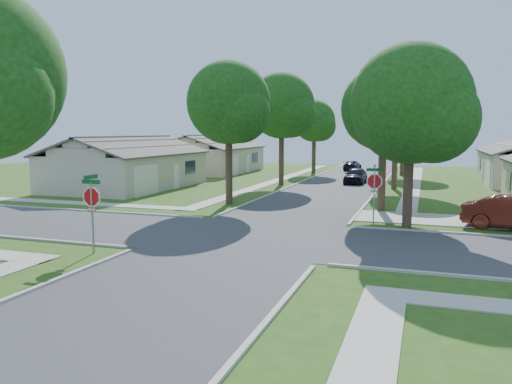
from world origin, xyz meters
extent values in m
plane|color=#254B14|center=(0.00, 0.00, 0.00)|extent=(100.00, 100.00, 0.00)
cube|color=#333335|center=(0.00, 0.00, 0.00)|extent=(7.00, 100.00, 0.02)
cube|color=#9E9B91|center=(6.10, 26.00, 0.02)|extent=(1.20, 40.00, 0.04)
cube|color=#9E9B91|center=(-6.10, 26.00, 0.02)|extent=(1.20, 40.00, 0.04)
cube|color=#9E9B91|center=(7.90, 7.10, 0.03)|extent=(8.80, 3.60, 0.05)
cube|color=gray|center=(-4.70, -4.70, 1.35)|extent=(0.06, 0.06, 2.70)
cylinder|color=white|center=(-4.70, -4.70, 2.15)|extent=(1.05, 0.02, 1.05)
cylinder|color=#B60C14|center=(-4.70, -4.70, 2.15)|extent=(0.90, 0.03, 0.90)
cube|color=#B60C14|center=(-4.70, -4.70, 1.68)|extent=(0.34, 0.03, 0.12)
cube|color=white|center=(-4.70, -4.70, 1.68)|extent=(0.30, 0.03, 0.08)
cube|color=#0C5426|center=(-4.70, -4.70, 2.72)|extent=(0.80, 0.02, 0.16)
cube|color=#0C5426|center=(-4.70, -4.70, 2.90)|extent=(0.02, 0.80, 0.16)
cube|color=gray|center=(4.70, 4.70, 1.35)|extent=(0.06, 0.06, 2.70)
cylinder|color=white|center=(4.70, 4.70, 2.15)|extent=(1.05, 0.02, 1.05)
cylinder|color=#B60C14|center=(4.70, 4.70, 2.15)|extent=(0.90, 0.03, 0.90)
cube|color=#B60C14|center=(4.70, 4.70, 1.68)|extent=(0.34, 0.03, 0.12)
cube|color=white|center=(4.70, 4.70, 1.68)|extent=(0.30, 0.03, 0.08)
cube|color=#0C5426|center=(4.70, 4.70, 2.72)|extent=(0.80, 0.02, 0.16)
cube|color=#0C5426|center=(4.70, 4.70, 2.90)|extent=(0.02, 0.80, 0.16)
cylinder|color=#38281C|center=(4.70, 9.00, 1.98)|extent=(0.44, 0.44, 3.95)
sphere|color=#133B0E|center=(4.70, 9.00, 5.88)|extent=(4.80, 4.80, 4.80)
sphere|color=#133B0E|center=(5.54, 8.52, 5.28)|extent=(3.46, 3.46, 3.46)
sphere|color=#133B0E|center=(3.98, 9.60, 5.40)|extent=(3.26, 3.26, 3.26)
cylinder|color=#38281C|center=(4.70, 21.00, 2.15)|extent=(0.44, 0.44, 4.30)
sphere|color=#133B0E|center=(4.70, 21.00, 6.51)|extent=(5.40, 5.40, 5.40)
sphere|color=#133B0E|center=(5.65, 20.46, 5.84)|extent=(3.89, 3.89, 3.89)
sphere|color=#133B0E|center=(3.89, 21.68, 5.97)|extent=(3.67, 3.67, 3.67)
cylinder|color=#38281C|center=(4.70, 34.00, 2.10)|extent=(0.44, 0.44, 4.20)
sphere|color=#133B0E|center=(4.70, 34.00, 6.22)|extent=(5.00, 5.00, 5.00)
sphere|color=#133B0E|center=(5.58, 33.50, 5.60)|extent=(3.60, 3.60, 3.60)
sphere|color=#133B0E|center=(3.95, 34.62, 5.72)|extent=(3.40, 3.40, 3.40)
cylinder|color=#38281C|center=(-4.70, 9.00, 2.12)|extent=(0.44, 0.44, 4.25)
sphere|color=#133B0E|center=(-4.70, 9.00, 6.37)|extent=(5.20, 5.20, 5.20)
sphere|color=#133B0E|center=(-3.79, 8.48, 5.72)|extent=(3.74, 3.74, 3.74)
sphere|color=#133B0E|center=(-5.48, 9.65, 5.85)|extent=(3.54, 3.54, 3.54)
cylinder|color=#38281C|center=(-4.70, 21.00, 2.22)|extent=(0.44, 0.44, 4.44)
sphere|color=#133B0E|center=(-4.70, 21.00, 6.76)|extent=(5.60, 5.60, 5.60)
sphere|color=#133B0E|center=(-3.72, 20.44, 6.06)|extent=(4.03, 4.03, 4.03)
sphere|color=#133B0E|center=(-5.54, 21.70, 6.20)|extent=(3.81, 3.81, 3.81)
cylinder|color=#38281C|center=(-4.70, 34.00, 1.95)|extent=(0.44, 0.44, 3.90)
sphere|color=#133B0E|center=(-4.70, 34.00, 5.74)|extent=(4.60, 4.60, 4.60)
sphere|color=#133B0E|center=(-3.90, 33.54, 5.16)|extent=(3.31, 3.31, 3.31)
sphere|color=#133B0E|center=(-5.39, 34.58, 5.28)|extent=(3.13, 3.13, 3.13)
cylinder|color=#38281C|center=(6.30, 4.20, 1.77)|extent=(0.44, 0.44, 3.54)
sphere|color=#133B0E|center=(6.30, 4.20, 5.86)|extent=(5.60, 5.60, 5.60)
sphere|color=#133B0E|center=(7.28, 3.64, 5.16)|extent=(4.03, 4.03, 4.03)
sphere|color=#133B0E|center=(5.46, 4.90, 5.30)|extent=(3.81, 3.81, 3.81)
cube|color=#1E2633|center=(11.97, 14.25, 1.55)|extent=(0.06, 1.80, 1.10)
cube|color=#48433D|center=(14.00, 29.00, 3.45)|extent=(4.42, 13.60, 1.56)
cube|color=silver|center=(11.97, 25.10, 1.10)|extent=(0.06, 3.20, 2.20)
cube|color=silver|center=(11.97, 29.65, 1.00)|extent=(0.06, 0.90, 2.00)
cube|color=#1E2633|center=(11.97, 32.25, 1.55)|extent=(0.06, 1.80, 1.10)
cube|color=#B6A68F|center=(-16.00, 15.00, 1.40)|extent=(8.00, 13.00, 2.80)
cube|color=#48433D|center=(-14.00, 15.00, 3.45)|extent=(4.42, 13.60, 1.56)
cube|color=#48433D|center=(-18.00, 15.00, 3.45)|extent=(4.42, 13.60, 1.56)
cube|color=silver|center=(-11.97, 11.10, 1.10)|extent=(0.06, 3.20, 2.20)
cube|color=silver|center=(-11.97, 15.65, 1.00)|extent=(0.06, 0.90, 2.00)
cube|color=#1E2633|center=(-11.97, 18.25, 1.55)|extent=(0.06, 1.80, 1.10)
cube|color=#B6A68F|center=(-16.00, 32.00, 1.40)|extent=(8.00, 13.00, 2.80)
cube|color=#48433D|center=(-14.00, 32.00, 3.45)|extent=(4.42, 13.60, 1.56)
cube|color=#48433D|center=(-18.00, 32.00, 3.45)|extent=(4.42, 13.60, 1.56)
cube|color=silver|center=(-11.97, 28.10, 1.10)|extent=(0.06, 3.20, 2.20)
cube|color=silver|center=(-11.97, 32.65, 1.00)|extent=(0.06, 0.90, 2.00)
cube|color=#1E2633|center=(-11.97, 35.25, 1.55)|extent=(0.06, 1.80, 1.10)
imported|color=black|center=(1.20, 24.32, 0.71)|extent=(1.82, 4.22, 1.42)
imported|color=black|center=(-1.20, 39.37, 0.58)|extent=(1.87, 4.11, 1.17)
camera|label=1|loc=(7.05, -20.14, 4.58)|focal=35.00mm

